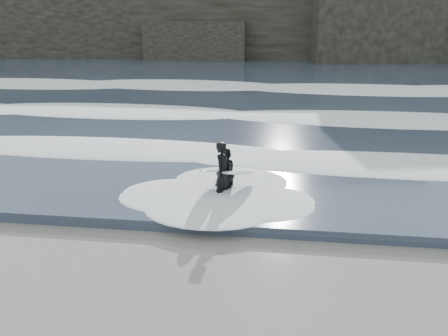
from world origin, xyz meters
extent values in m
plane|color=#785B55|center=(0.00, 0.00, 0.00)|extent=(120.00, 120.00, 0.00)
cube|color=#313B4E|center=(0.00, 29.00, 0.15)|extent=(90.00, 52.00, 0.30)
cube|color=#28251E|center=(0.00, 46.00, 5.00)|extent=(70.00, 9.00, 10.00)
ellipsoid|color=white|center=(0.00, 9.00, 0.40)|extent=(60.00, 3.20, 0.20)
ellipsoid|color=white|center=(0.00, 16.00, 0.42)|extent=(60.00, 4.00, 0.24)
ellipsoid|color=white|center=(0.00, 25.00, 0.45)|extent=(60.00, 4.80, 0.30)
imported|color=black|center=(-0.27, 5.33, 0.92)|extent=(0.63, 0.78, 1.83)
ellipsoid|color=white|center=(-0.67, 5.38, 0.95)|extent=(0.68, 1.96, 0.65)
imported|color=black|center=(-0.26, 5.64, 0.78)|extent=(0.64, 0.79, 1.55)
ellipsoid|color=white|center=(0.16, 5.64, 0.83)|extent=(1.17, 1.90, 0.57)
camera|label=1|loc=(1.62, -8.38, 5.62)|focal=40.00mm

